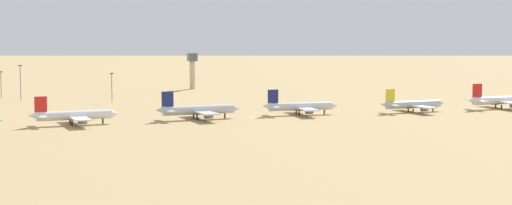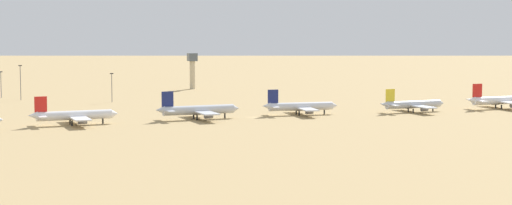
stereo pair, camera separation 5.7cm
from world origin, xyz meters
TOP-DOWN VIEW (x-y plane):
  - ground at (0.00, 0.00)m, footprint 4000.00×4000.00m
  - ridge_center at (206.39, 1177.21)m, footprint 379.74×267.15m
  - ridge_east at (528.55, 945.44)m, footprint 442.49×315.36m
  - parked_jet_red_2 at (-75.51, -1.84)m, footprint 35.28×29.55m
  - parked_jet_navy_3 at (-24.31, -0.09)m, footprint 36.39×30.51m
  - parked_jet_navy_4 at (22.12, 1.15)m, footprint 34.16×28.89m
  - parked_jet_yellow_5 at (73.44, -6.35)m, footprint 32.57×27.32m
  - parked_jet_red_6 at (119.76, -6.59)m, footprint 35.98×30.07m
  - control_tower at (18.75, 154.86)m, footprint 5.20×5.20m
  - light_pole_west at (-42.43, 88.66)m, footprint 1.80×0.50m
  - light_pole_mid at (-92.39, 132.64)m, footprint 1.80×0.50m
  - light_pole_east at (-84.06, 115.40)m, footprint 1.80×0.50m

SIDE VIEW (x-z plane):
  - ground at x=0.00m, z-range 0.00..0.00m
  - parked_jet_yellow_5 at x=73.44m, z-range -1.86..8.92m
  - parked_jet_navy_4 at x=22.12m, z-range -1.94..9.33m
  - parked_jet_red_2 at x=-75.51m, z-range -2.01..9.66m
  - parked_jet_red_6 at x=119.76m, z-range -2.05..9.87m
  - parked_jet_navy_3 at x=-24.31m, z-range -2.07..9.97m
  - light_pole_mid at x=-92.39m, z-range 1.18..15.18m
  - light_pole_west at x=-42.43m, z-range 1.19..15.74m
  - light_pole_east at x=-84.06m, z-range 1.24..19.18m
  - control_tower at x=18.75m, z-range 2.20..23.45m
  - ridge_center at x=206.39m, z-range 0.00..63.02m
  - ridge_east at x=528.55m, z-range 0.00..83.44m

